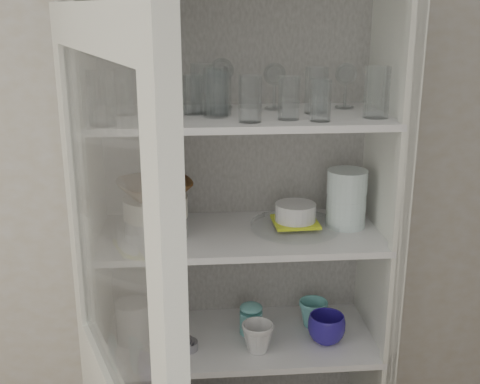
% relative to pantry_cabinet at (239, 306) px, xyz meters
% --- Properties ---
extents(wall_back, '(3.60, 0.02, 2.60)m').
position_rel_pantry_cabinet_xyz_m(wall_back, '(-0.20, 0.16, 0.36)').
color(wall_back, '#BEB39E').
rests_on(wall_back, ground).
extents(pantry_cabinet, '(1.00, 0.45, 2.10)m').
position_rel_pantry_cabinet_xyz_m(pantry_cabinet, '(0.00, 0.00, 0.00)').
color(pantry_cabinet, silver).
rests_on(pantry_cabinet, floor).
extents(tumbler_0, '(0.10, 0.10, 0.16)m').
position_rel_pantry_cabinet_xyz_m(tumbler_0, '(-0.41, -0.23, 0.80)').
color(tumbler_0, silver).
rests_on(tumbler_0, shelf_glass).
extents(tumbler_1, '(0.08, 0.08, 0.13)m').
position_rel_pantry_cabinet_xyz_m(tumbler_1, '(-0.25, -0.18, 0.78)').
color(tumbler_1, silver).
rests_on(tumbler_1, shelf_glass).
extents(tumbler_2, '(0.08, 0.08, 0.13)m').
position_rel_pantry_cabinet_xyz_m(tumbler_2, '(-0.26, -0.17, 0.79)').
color(tumbler_2, silver).
rests_on(tumbler_2, shelf_glass).
extents(tumbler_3, '(0.08, 0.08, 0.13)m').
position_rel_pantry_cabinet_xyz_m(tumbler_3, '(0.14, -0.18, 0.79)').
color(tumbler_3, silver).
rests_on(tumbler_3, shelf_glass).
extents(tumbler_4, '(0.08, 0.08, 0.14)m').
position_rel_pantry_cabinet_xyz_m(tumbler_4, '(0.02, -0.21, 0.79)').
color(tumbler_4, silver).
rests_on(tumbler_4, shelf_glass).
extents(tumbler_5, '(0.07, 0.07, 0.12)m').
position_rel_pantry_cabinet_xyz_m(tumbler_5, '(0.23, -0.21, 0.78)').
color(tumbler_5, silver).
rests_on(tumbler_5, shelf_glass).
extents(tumbler_6, '(0.08, 0.08, 0.16)m').
position_rel_pantry_cabinet_xyz_m(tumbler_6, '(0.41, -0.17, 0.80)').
color(tumbler_6, silver).
rests_on(tumbler_6, shelf_glass).
extents(tumbler_7, '(0.08, 0.08, 0.14)m').
position_rel_pantry_cabinet_xyz_m(tumbler_7, '(-0.36, -0.05, 0.79)').
color(tumbler_7, silver).
rests_on(tumbler_7, shelf_glass).
extents(tumbler_8, '(0.09, 0.09, 0.16)m').
position_rel_pantry_cabinet_xyz_m(tumbler_8, '(-0.12, -0.04, 0.80)').
color(tumbler_8, silver).
rests_on(tumbler_8, shelf_glass).
extents(tumbler_9, '(0.08, 0.08, 0.14)m').
position_rel_pantry_cabinet_xyz_m(tumbler_9, '(-0.06, -0.08, 0.79)').
color(tumbler_9, silver).
rests_on(tumbler_9, shelf_glass).
extents(tumbler_10, '(0.06, 0.06, 0.12)m').
position_rel_pantry_cabinet_xyz_m(tumbler_10, '(-0.15, -0.06, 0.78)').
color(tumbler_10, silver).
rests_on(tumbler_10, shelf_glass).
extents(tumbler_11, '(0.08, 0.08, 0.15)m').
position_rel_pantry_cabinet_xyz_m(tumbler_11, '(0.24, -0.07, 0.79)').
color(tumbler_11, silver).
rests_on(tumbler_11, shelf_glass).
extents(goblet_0, '(0.07, 0.07, 0.17)m').
position_rel_pantry_cabinet_xyz_m(goblet_0, '(-0.28, 0.06, 0.80)').
color(goblet_0, silver).
rests_on(goblet_0, shelf_glass).
extents(goblet_1, '(0.08, 0.08, 0.18)m').
position_rel_pantry_cabinet_xyz_m(goblet_1, '(-0.05, 0.04, 0.81)').
color(goblet_1, silver).
rests_on(goblet_1, shelf_glass).
extents(goblet_2, '(0.07, 0.07, 0.17)m').
position_rel_pantry_cabinet_xyz_m(goblet_2, '(0.12, 0.01, 0.80)').
color(goblet_2, silver).
rests_on(goblet_2, shelf_glass).
extents(goblet_3, '(0.07, 0.07, 0.16)m').
position_rel_pantry_cabinet_xyz_m(goblet_3, '(0.36, 0.02, 0.80)').
color(goblet_3, silver).
rests_on(goblet_3, shelf_glass).
extents(plate_stack_front, '(0.21, 0.21, 0.07)m').
position_rel_pantry_cabinet_xyz_m(plate_stack_front, '(-0.28, -0.09, 0.36)').
color(plate_stack_front, silver).
rests_on(plate_stack_front, shelf_plates).
extents(plate_stack_back, '(0.20, 0.20, 0.07)m').
position_rel_pantry_cabinet_xyz_m(plate_stack_back, '(-0.29, 0.05, 0.36)').
color(plate_stack_back, silver).
rests_on(plate_stack_back, shelf_plates).
extents(cream_bowl, '(0.25, 0.25, 0.07)m').
position_rel_pantry_cabinet_xyz_m(cream_bowl, '(-0.28, -0.09, 0.42)').
color(cream_bowl, white).
rests_on(cream_bowl, plate_stack_front).
extents(terracotta_bowl, '(0.30, 0.30, 0.06)m').
position_rel_pantry_cabinet_xyz_m(terracotta_bowl, '(-0.28, -0.09, 0.49)').
color(terracotta_bowl, '#402510').
rests_on(terracotta_bowl, cream_bowl).
extents(glass_platter, '(0.41, 0.41, 0.02)m').
position_rel_pantry_cabinet_xyz_m(glass_platter, '(0.19, -0.05, 0.33)').
color(glass_platter, silver).
rests_on(glass_platter, shelf_plates).
extents(yellow_trivet, '(0.16, 0.16, 0.01)m').
position_rel_pantry_cabinet_xyz_m(yellow_trivet, '(0.19, -0.05, 0.34)').
color(yellow_trivet, yellow).
rests_on(yellow_trivet, glass_platter).
extents(white_ramekin, '(0.18, 0.18, 0.06)m').
position_rel_pantry_cabinet_xyz_m(white_ramekin, '(0.19, -0.05, 0.38)').
color(white_ramekin, silver).
rests_on(white_ramekin, yellow_trivet).
extents(grey_bowl_stack, '(0.13, 0.13, 0.20)m').
position_rel_pantry_cabinet_xyz_m(grey_bowl_stack, '(0.37, -0.05, 0.42)').
color(grey_bowl_stack, silver).
rests_on(grey_bowl_stack, shelf_plates).
extents(mug_blue, '(0.17, 0.17, 0.10)m').
position_rel_pantry_cabinet_xyz_m(mug_blue, '(0.30, -0.13, -0.03)').
color(mug_blue, navy).
rests_on(mug_blue, shelf_mugs).
extents(mug_teal, '(0.14, 0.14, 0.10)m').
position_rel_pantry_cabinet_xyz_m(mug_teal, '(0.27, -0.02, -0.03)').
color(mug_teal, teal).
rests_on(mug_teal, shelf_mugs).
extents(mug_white, '(0.11, 0.11, 0.10)m').
position_rel_pantry_cabinet_xyz_m(mug_white, '(0.05, -0.17, -0.03)').
color(mug_white, silver).
rests_on(mug_white, shelf_mugs).
extents(teal_jar, '(0.08, 0.08, 0.10)m').
position_rel_pantry_cabinet_xyz_m(teal_jar, '(0.04, -0.05, -0.03)').
color(teal_jar, teal).
rests_on(teal_jar, shelf_mugs).
extents(measuring_cups, '(0.10, 0.10, 0.04)m').
position_rel_pantry_cabinet_xyz_m(measuring_cups, '(-0.22, -0.15, -0.06)').
color(measuring_cups, '#A2A2B0').
rests_on(measuring_cups, shelf_mugs).
extents(white_canister, '(0.15, 0.15, 0.14)m').
position_rel_pantry_cabinet_xyz_m(white_canister, '(-0.38, -0.07, -0.01)').
color(white_canister, silver).
rests_on(white_canister, shelf_mugs).
extents(tumbler_12, '(0.08, 0.08, 0.15)m').
position_rel_pantry_cabinet_xyz_m(tumbler_12, '(-0.08, -0.12, 0.80)').
color(tumbler_12, silver).
rests_on(tumbler_12, shelf_glass).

